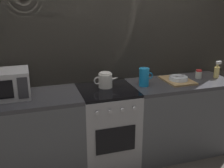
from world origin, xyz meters
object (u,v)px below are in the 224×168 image
object	(u,v)px
microwave	(5,84)
spice_jar	(199,74)
spray_bottle	(217,71)
kettle	(105,80)
dish_pile	(178,79)
pitcher	(144,77)
stove_unit	(107,127)

from	to	relation	value
microwave	spice_jar	distance (m)	2.18
spice_jar	spray_bottle	world-z (taller)	spray_bottle
microwave	spray_bottle	world-z (taller)	microwave
kettle	spray_bottle	xyz separation A→B (m)	(1.39, -0.05, -0.00)
dish_pile	spray_bottle	world-z (taller)	spray_bottle
kettle	pitcher	bearing A→B (deg)	-10.38
stove_unit	kettle	world-z (taller)	kettle
microwave	pitcher	size ratio (longest dim) A/B	2.30
pitcher	spray_bottle	xyz separation A→B (m)	(0.97, 0.02, -0.02)
spice_jar	dish_pile	bearing A→B (deg)	-172.98
spray_bottle	spice_jar	bearing A→B (deg)	169.04
microwave	kettle	size ratio (longest dim) A/B	1.62
stove_unit	dish_pile	world-z (taller)	dish_pile
kettle	spice_jar	world-z (taller)	kettle
microwave	dish_pile	distance (m)	1.88
kettle	dish_pile	bearing A→B (deg)	-3.17
stove_unit	spice_jar	size ratio (longest dim) A/B	8.57
spice_jar	microwave	bearing A→B (deg)	179.84
microwave	pitcher	distance (m)	1.43
stove_unit	kettle	distance (m)	0.54
microwave	spray_bottle	xyz separation A→B (m)	(2.40, -0.05, -0.06)
pitcher	kettle	bearing A→B (deg)	169.62
spice_jar	kettle	bearing A→B (deg)	179.50
spice_jar	spray_bottle	xyz separation A→B (m)	(0.22, -0.04, 0.03)
kettle	spice_jar	bearing A→B (deg)	-0.50
kettle	dish_pile	size ratio (longest dim) A/B	0.71
microwave	spray_bottle	size ratio (longest dim) A/B	2.27
stove_unit	kettle	xyz separation A→B (m)	(-0.00, 0.06, 0.53)
kettle	pitcher	distance (m)	0.43
pitcher	spray_bottle	bearing A→B (deg)	1.43
kettle	dish_pile	xyz separation A→B (m)	(0.86, -0.05, -0.06)
stove_unit	microwave	distance (m)	1.17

